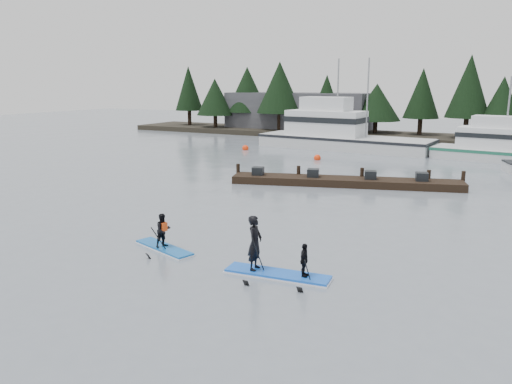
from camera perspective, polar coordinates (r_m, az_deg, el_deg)
The scene contains 11 objects.
ground at distance 19.22m, azimuth -8.40°, elevation -6.61°, with size 160.00×160.00×0.00m, color slate.
far_shore at distance 57.95m, azimuth 16.89°, elevation 5.99°, with size 70.00×8.00×0.60m, color #2D281E.
treeline at distance 57.98m, azimuth 16.87°, elevation 5.69°, with size 60.00×4.00×8.00m, color black, non-canonical shape.
waterfront_building at distance 63.77m, azimuth 4.81°, elevation 8.99°, with size 18.00×6.00×5.00m, color #4C4C51.
fishing_boat_large at distance 49.02m, azimuth 9.47°, elevation 5.75°, with size 16.78×5.94×9.42m.
fishing_boat_medium at distance 45.12m, azimuth 26.74°, elevation 3.79°, with size 12.35×4.89×7.49m.
floating_dock at distance 31.30m, azimuth 10.17°, elevation 1.17°, with size 13.99×1.87×0.47m, color black.
buoy_b at distance 41.50m, azimuth 7.02°, elevation 3.67°, with size 0.57×0.57×0.57m, color #FF360C.
buoy_a at distance 47.33m, azimuth -1.22°, elevation 4.83°, with size 0.60×0.60×0.60m, color #FF360C.
paddleboard_solo at distance 19.30m, azimuth -10.53°, elevation -4.98°, with size 2.94×1.54×1.86m.
paddleboard_duo at distance 16.47m, azimuth 1.68°, elevation -7.31°, with size 3.55×1.36×2.48m.
Camera 1 is at (10.83, -14.62, 6.21)m, focal length 35.00 mm.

